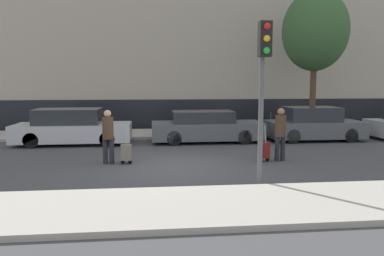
{
  "coord_description": "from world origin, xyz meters",
  "views": [
    {
      "loc": [
        -0.63,
        -10.9,
        2.51
      ],
      "look_at": [
        0.73,
        1.8,
        0.95
      ],
      "focal_mm": 35.0,
      "sensor_mm": 36.0,
      "label": 1
    }
  ],
  "objects_px": {
    "parked_bicycle": "(274,124)",
    "trolley_right": "(264,150)",
    "parked_car_2": "(313,125)",
    "pedestrian_left": "(108,133)",
    "trolley_left": "(126,152)",
    "pedestrian_right": "(280,131)",
    "parked_car_0": "(72,128)",
    "bare_tree_near_crossing": "(315,31)",
    "parked_car_1": "(206,127)",
    "traffic_light": "(263,71)"
  },
  "relations": [
    {
      "from": "parked_car_0",
      "to": "parked_bicycle",
      "type": "height_order",
      "value": "parked_car_0"
    },
    {
      "from": "parked_car_1",
      "to": "pedestrian_left",
      "type": "height_order",
      "value": "pedestrian_left"
    },
    {
      "from": "parked_car_0",
      "to": "parked_car_1",
      "type": "bearing_deg",
      "value": 0.18
    },
    {
      "from": "trolley_right",
      "to": "pedestrian_right",
      "type": "bearing_deg",
      "value": 8.1
    },
    {
      "from": "trolley_left",
      "to": "bare_tree_near_crossing",
      "type": "xyz_separation_m",
      "value": [
        8.41,
        5.56,
        4.51
      ]
    },
    {
      "from": "pedestrian_right",
      "to": "parked_car_0",
      "type": "bearing_deg",
      "value": 143.11
    },
    {
      "from": "pedestrian_right",
      "to": "trolley_right",
      "type": "xyz_separation_m",
      "value": [
        -0.54,
        -0.08,
        -0.6
      ]
    },
    {
      "from": "trolley_left",
      "to": "trolley_right",
      "type": "distance_m",
      "value": 4.35
    },
    {
      "from": "trolley_right",
      "to": "parked_bicycle",
      "type": "bearing_deg",
      "value": 68.79
    },
    {
      "from": "trolley_left",
      "to": "parked_bicycle",
      "type": "relative_size",
      "value": 0.65
    },
    {
      "from": "traffic_light",
      "to": "parked_car_0",
      "type": "bearing_deg",
      "value": 129.86
    },
    {
      "from": "parked_car_0",
      "to": "trolley_left",
      "type": "relative_size",
      "value": 4.02
    },
    {
      "from": "parked_bicycle",
      "to": "parked_car_0",
      "type": "bearing_deg",
      "value": -167.51
    },
    {
      "from": "trolley_left",
      "to": "pedestrian_right",
      "type": "relative_size",
      "value": 0.68
    },
    {
      "from": "parked_car_1",
      "to": "trolley_left",
      "type": "xyz_separation_m",
      "value": [
        -3.07,
        -4.02,
        -0.26
      ]
    },
    {
      "from": "pedestrian_right",
      "to": "traffic_light",
      "type": "height_order",
      "value": "traffic_light"
    },
    {
      "from": "parked_car_2",
      "to": "trolley_right",
      "type": "bearing_deg",
      "value": -130.08
    },
    {
      "from": "parked_car_0",
      "to": "traffic_light",
      "type": "bearing_deg",
      "value": -50.14
    },
    {
      "from": "parked_car_1",
      "to": "bare_tree_near_crossing",
      "type": "xyz_separation_m",
      "value": [
        5.34,
        1.55,
        4.25
      ]
    },
    {
      "from": "parked_car_1",
      "to": "trolley_right",
      "type": "bearing_deg",
      "value": -72.83
    },
    {
      "from": "bare_tree_near_crossing",
      "to": "parked_car_0",
      "type": "bearing_deg",
      "value": -171.79
    },
    {
      "from": "parked_car_1",
      "to": "parked_car_2",
      "type": "relative_size",
      "value": 1.15
    },
    {
      "from": "pedestrian_left",
      "to": "traffic_light",
      "type": "xyz_separation_m",
      "value": [
        3.94,
        -3.05,
        1.82
      ]
    },
    {
      "from": "traffic_light",
      "to": "bare_tree_near_crossing",
      "type": "xyz_separation_m",
      "value": [
        5.02,
        8.55,
        2.11
      ]
    },
    {
      "from": "trolley_left",
      "to": "traffic_light",
      "type": "xyz_separation_m",
      "value": [
        3.39,
        -2.98,
        2.41
      ]
    },
    {
      "from": "trolley_left",
      "to": "bare_tree_near_crossing",
      "type": "height_order",
      "value": "bare_tree_near_crossing"
    },
    {
      "from": "pedestrian_right",
      "to": "traffic_light",
      "type": "relative_size",
      "value": 0.44
    },
    {
      "from": "traffic_light",
      "to": "pedestrian_left",
      "type": "bearing_deg",
      "value": 142.24
    },
    {
      "from": "parked_car_2",
      "to": "parked_bicycle",
      "type": "height_order",
      "value": "parked_car_2"
    },
    {
      "from": "parked_car_0",
      "to": "trolley_right",
      "type": "height_order",
      "value": "parked_car_0"
    },
    {
      "from": "pedestrian_right",
      "to": "bare_tree_near_crossing",
      "type": "bearing_deg",
      "value": 49.83
    },
    {
      "from": "parked_car_1",
      "to": "pedestrian_right",
      "type": "height_order",
      "value": "pedestrian_right"
    },
    {
      "from": "traffic_light",
      "to": "pedestrian_right",
      "type": "bearing_deg",
      "value": 62.97
    },
    {
      "from": "trolley_right",
      "to": "bare_tree_near_crossing",
      "type": "xyz_separation_m",
      "value": [
        4.06,
        5.68,
        4.51
      ]
    },
    {
      "from": "pedestrian_left",
      "to": "bare_tree_near_crossing",
      "type": "bearing_deg",
      "value": -141.45
    },
    {
      "from": "parked_car_1",
      "to": "bare_tree_near_crossing",
      "type": "height_order",
      "value": "bare_tree_near_crossing"
    },
    {
      "from": "parked_car_0",
      "to": "parked_bicycle",
      "type": "xyz_separation_m",
      "value": [
        9.17,
        2.03,
        -0.18
      ]
    },
    {
      "from": "parked_car_2",
      "to": "pedestrian_left",
      "type": "distance_m",
      "value": 9.21
    },
    {
      "from": "trolley_left",
      "to": "parked_car_1",
      "type": "bearing_deg",
      "value": 52.61
    },
    {
      "from": "pedestrian_right",
      "to": "parked_bicycle",
      "type": "xyz_separation_m",
      "value": [
        1.84,
        6.07,
        -0.47
      ]
    },
    {
      "from": "bare_tree_near_crossing",
      "to": "traffic_light",
      "type": "bearing_deg",
      "value": -120.44
    },
    {
      "from": "parked_car_0",
      "to": "bare_tree_near_crossing",
      "type": "relative_size",
      "value": 0.7
    },
    {
      "from": "pedestrian_left",
      "to": "bare_tree_near_crossing",
      "type": "height_order",
      "value": "bare_tree_near_crossing"
    },
    {
      "from": "parked_car_1",
      "to": "parked_car_2",
      "type": "bearing_deg",
      "value": -0.46
    },
    {
      "from": "parked_car_1",
      "to": "pedestrian_left",
      "type": "relative_size",
      "value": 2.77
    },
    {
      "from": "pedestrian_left",
      "to": "parked_car_2",
      "type": "bearing_deg",
      "value": -147.86
    },
    {
      "from": "parked_bicycle",
      "to": "trolley_right",
      "type": "bearing_deg",
      "value": -111.21
    },
    {
      "from": "parked_car_1",
      "to": "trolley_right",
      "type": "xyz_separation_m",
      "value": [
        1.28,
        -4.13,
        -0.26
      ]
    },
    {
      "from": "parked_car_1",
      "to": "trolley_left",
      "type": "bearing_deg",
      "value": -127.39
    },
    {
      "from": "parked_car_2",
      "to": "parked_bicycle",
      "type": "bearing_deg",
      "value": 117.36
    }
  ]
}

